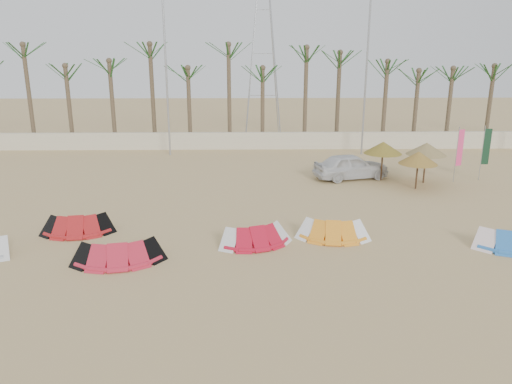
{
  "coord_description": "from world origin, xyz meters",
  "views": [
    {
      "loc": [
        -0.4,
        -15.74,
        7.75
      ],
      "look_at": [
        0.0,
        6.0,
        1.3
      ],
      "focal_mm": 35.0,
      "sensor_mm": 36.0,
      "label": 1
    }
  ],
  "objects_px": {
    "kite_red_right": "(256,233)",
    "kite_red_mid": "(120,249)",
    "parasol_right": "(426,149)",
    "kite_red_left": "(79,222)",
    "car": "(351,166)",
    "kite_orange": "(332,227)",
    "parasol_left": "(383,148)",
    "parasol_mid": "(418,158)"
  },
  "relations": [
    {
      "from": "kite_red_right",
      "to": "parasol_mid",
      "type": "distance_m",
      "value": 11.98
    },
    {
      "from": "parasol_left",
      "to": "parasol_right",
      "type": "distance_m",
      "value": 2.41
    },
    {
      "from": "kite_red_mid",
      "to": "kite_red_right",
      "type": "relative_size",
      "value": 1.07
    },
    {
      "from": "parasol_left",
      "to": "kite_orange",
      "type": "bearing_deg",
      "value": -116.19
    },
    {
      "from": "kite_orange",
      "to": "parasol_left",
      "type": "xyz_separation_m",
      "value": [
        4.41,
        8.96,
        1.56
      ]
    },
    {
      "from": "kite_red_left",
      "to": "parasol_right",
      "type": "relative_size",
      "value": 1.31
    },
    {
      "from": "kite_red_left",
      "to": "parasol_mid",
      "type": "relative_size",
      "value": 1.46
    },
    {
      "from": "car",
      "to": "kite_red_left",
      "type": "bearing_deg",
      "value": 108.27
    },
    {
      "from": "parasol_mid",
      "to": "parasol_right",
      "type": "relative_size",
      "value": 0.9
    },
    {
      "from": "parasol_left",
      "to": "car",
      "type": "xyz_separation_m",
      "value": [
        -1.72,
        0.45,
        -1.21
      ]
    },
    {
      "from": "parasol_left",
      "to": "parasol_right",
      "type": "relative_size",
      "value": 0.98
    },
    {
      "from": "kite_orange",
      "to": "parasol_right",
      "type": "bearing_deg",
      "value": 51.17
    },
    {
      "from": "parasol_left",
      "to": "parasol_right",
      "type": "height_order",
      "value": "parasol_right"
    },
    {
      "from": "kite_red_mid",
      "to": "car",
      "type": "xyz_separation_m",
      "value": [
        10.96,
        11.58,
        0.34
      ]
    },
    {
      "from": "kite_red_left",
      "to": "kite_red_right",
      "type": "xyz_separation_m",
      "value": [
        7.56,
        -1.4,
        -0.0
      ]
    },
    {
      "from": "kite_red_right",
      "to": "parasol_left",
      "type": "bearing_deg",
      "value": 51.54
    },
    {
      "from": "kite_red_mid",
      "to": "kite_red_right",
      "type": "bearing_deg",
      "value": 17.22
    },
    {
      "from": "parasol_left",
      "to": "parasol_mid",
      "type": "relative_size",
      "value": 1.09
    },
    {
      "from": "kite_red_mid",
      "to": "parasol_right",
      "type": "distance_m",
      "value": 18.43
    },
    {
      "from": "kite_red_right",
      "to": "kite_red_mid",
      "type": "bearing_deg",
      "value": -162.78
    },
    {
      "from": "kite_red_mid",
      "to": "parasol_right",
      "type": "xyz_separation_m",
      "value": [
        15.02,
        10.56,
        1.6
      ]
    },
    {
      "from": "kite_orange",
      "to": "parasol_left",
      "type": "distance_m",
      "value": 10.1
    },
    {
      "from": "parasol_mid",
      "to": "kite_red_mid",
      "type": "bearing_deg",
      "value": -146.72
    },
    {
      "from": "kite_red_left",
      "to": "car",
      "type": "height_order",
      "value": "car"
    },
    {
      "from": "parasol_mid",
      "to": "parasol_right",
      "type": "height_order",
      "value": "parasol_right"
    },
    {
      "from": "kite_red_left",
      "to": "parasol_mid",
      "type": "xyz_separation_m",
      "value": [
        16.62,
        6.31,
        1.36
      ]
    },
    {
      "from": "parasol_mid",
      "to": "parasol_right",
      "type": "bearing_deg",
      "value": 55.62
    },
    {
      "from": "kite_orange",
      "to": "car",
      "type": "xyz_separation_m",
      "value": [
        2.69,
        9.41,
        0.34
      ]
    },
    {
      "from": "parasol_mid",
      "to": "kite_orange",
      "type": "bearing_deg",
      "value": -129.57
    },
    {
      "from": "kite_red_left",
      "to": "kite_red_mid",
      "type": "distance_m",
      "value": 3.87
    },
    {
      "from": "parasol_right",
      "to": "car",
      "type": "height_order",
      "value": "parasol_right"
    },
    {
      "from": "kite_red_left",
      "to": "kite_orange",
      "type": "distance_m",
      "value": 10.77
    },
    {
      "from": "kite_red_right",
      "to": "car",
      "type": "bearing_deg",
      "value": 59.59
    },
    {
      "from": "kite_orange",
      "to": "car",
      "type": "bearing_deg",
      "value": 74.04
    },
    {
      "from": "parasol_right",
      "to": "parasol_mid",
      "type": "bearing_deg",
      "value": -124.38
    },
    {
      "from": "kite_orange",
      "to": "parasol_mid",
      "type": "distance_m",
      "value": 9.33
    },
    {
      "from": "parasol_left",
      "to": "parasol_mid",
      "type": "xyz_separation_m",
      "value": [
        1.48,
        -1.84,
        -0.2
      ]
    },
    {
      "from": "kite_red_mid",
      "to": "parasol_left",
      "type": "relative_size",
      "value": 1.49
    },
    {
      "from": "kite_orange",
      "to": "parasol_left",
      "type": "relative_size",
      "value": 1.32
    },
    {
      "from": "kite_red_mid",
      "to": "kite_red_left",
      "type": "bearing_deg",
      "value": 129.65
    },
    {
      "from": "parasol_right",
      "to": "kite_red_left",
      "type": "bearing_deg",
      "value": -156.56
    },
    {
      "from": "kite_orange",
      "to": "parasol_mid",
      "type": "bearing_deg",
      "value": 50.43
    }
  ]
}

